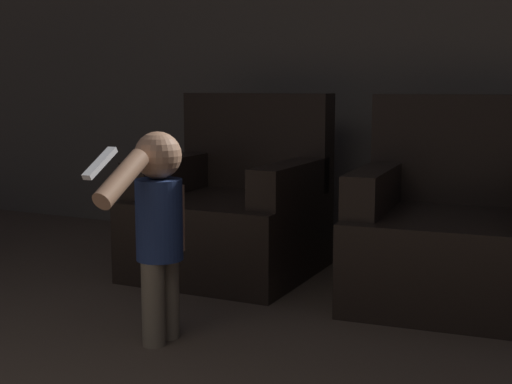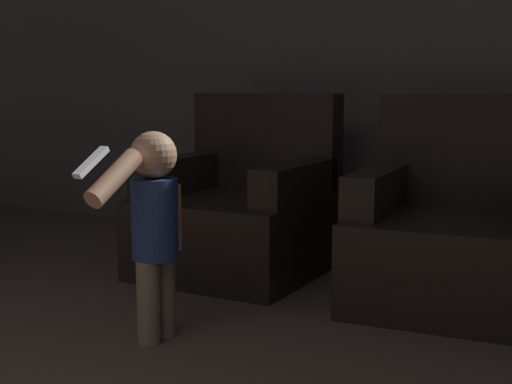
% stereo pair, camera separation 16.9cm
% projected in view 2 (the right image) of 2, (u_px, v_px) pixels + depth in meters
% --- Properties ---
extents(wall_back, '(8.40, 0.05, 2.60)m').
position_uv_depth(wall_back, '(383.00, 39.00, 4.33)').
color(wall_back, '#51493F').
rests_on(wall_back, ground_plane).
extents(armchair_left, '(0.91, 0.91, 0.98)m').
position_uv_depth(armchair_left, '(240.00, 213.00, 3.93)').
color(armchair_left, black).
rests_on(armchair_left, ground_plane).
extents(armchair_right, '(0.97, 0.98, 0.98)m').
position_uv_depth(armchair_right, '(457.00, 234.00, 3.35)').
color(armchair_right, black).
rests_on(armchair_right, ground_plane).
extents(person_toddler, '(0.19, 0.58, 0.84)m').
position_uv_depth(person_toddler, '(153.00, 219.00, 2.81)').
color(person_toddler, brown).
rests_on(person_toddler, ground_plane).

